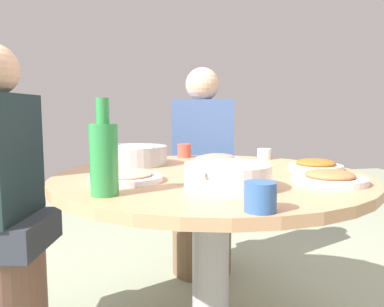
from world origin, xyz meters
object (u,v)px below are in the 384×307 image
round_dining_table (211,211)px  stool_for_diner_left (202,236)px  dish_shrimp (218,159)px  tea_cup_near (264,154)px  tea_cup_side (260,197)px  green_bottle (104,157)px  dish_stirfry (316,165)px  rice_bowl (134,155)px  dish_noodles (126,176)px  diner_left (202,146)px  soup_bowl (228,177)px  dish_tofu_braise (330,178)px  stool_for_diner_right (6,302)px  tea_cup_far (185,151)px

round_dining_table → stool_for_diner_left: round_dining_table is taller
dish_shrimp → tea_cup_near: (-0.05, 0.24, 0.01)m
tea_cup_side → stool_for_diner_left: 1.42m
green_bottle → tea_cup_near: (-0.61, 0.73, -0.08)m
dish_stirfry → tea_cup_side: size_ratio=2.76×
rice_bowl → tea_cup_near: rice_bowl is taller
dish_noodles → diner_left: 0.98m
soup_bowl → tea_cup_near: size_ratio=4.02×
soup_bowl → green_bottle: green_bottle is taller
dish_shrimp → rice_bowl: bearing=-90.9°
dish_noodles → diner_left: size_ratio=0.31×
green_bottle → tea_cup_side: green_bottle is taller
round_dining_table → tea_cup_side: bearing=-3.3°
green_bottle → dish_tofu_braise: bearing=91.5°
round_dining_table → tea_cup_side: tea_cup_side is taller
soup_bowl → dish_shrimp: (-0.55, 0.14, -0.02)m
dish_shrimp → dish_stirfry: bearing=48.2°
dish_tofu_braise → stool_for_diner_left: size_ratio=0.54×
diner_left → soup_bowl: bearing=-10.3°
round_dining_table → rice_bowl: size_ratio=4.12×
tea_cup_near → tea_cup_side: bearing=-24.2°
dish_noodles → stool_for_diner_left: 1.11m
dish_tofu_braise → stool_for_diner_left: (-1.03, -0.16, -0.52)m
stool_for_diner_left → tea_cup_near: bearing=23.5°
dish_noodles → round_dining_table: bearing=104.0°
round_dining_table → stool_for_diner_right: round_dining_table is taller
dish_shrimp → stool_for_diner_left: dish_shrimp is taller
tea_cup_side → stool_for_diner_right: bearing=-134.1°
dish_shrimp → green_bottle: green_bottle is taller
soup_bowl → dish_shrimp: soup_bowl is taller
rice_bowl → dish_noodles: bearing=-8.1°
diner_left → stool_for_diner_right: (0.58, -0.93, -0.54)m
soup_bowl → dish_stirfry: size_ratio=1.25×
round_dining_table → tea_cup_near: 0.52m
tea_cup_far → stool_for_diner_left: (-0.29, 0.16, -0.54)m
rice_bowl → stool_for_diner_left: size_ratio=0.63×
round_dining_table → dish_shrimp: (-0.29, 0.11, 0.16)m
round_dining_table → dish_noodles: bearing=-76.0°
dish_tofu_braise → dish_shrimp: size_ratio=1.19×
tea_cup_side → rice_bowl: bearing=-164.4°
rice_bowl → soup_bowl: size_ratio=1.07×
dish_shrimp → diner_left: size_ratio=0.26×
diner_left → green_bottle: bearing=-27.3°
dish_stirfry → stool_for_diner_left: size_ratio=0.47×
dish_shrimp → dish_noodles: bearing=-49.1°
round_dining_table → rice_bowl: rice_bowl is taller
dish_stirfry → round_dining_table: bearing=-89.1°
stool_for_diner_left → stool_for_diner_right: size_ratio=1.00×
green_bottle → stool_for_diner_left: size_ratio=0.60×
tea_cup_near → tea_cup_side: size_ratio=0.86×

